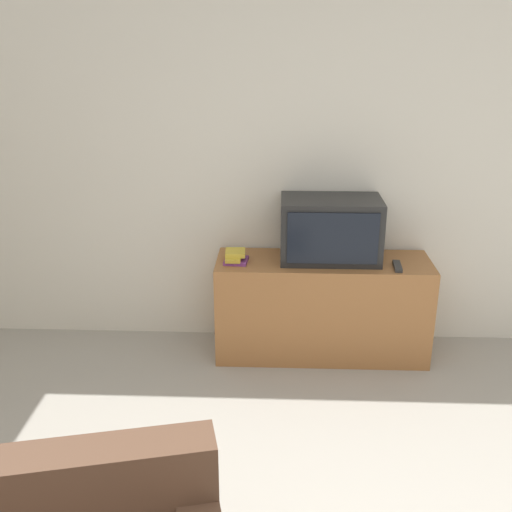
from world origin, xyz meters
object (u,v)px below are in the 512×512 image
Objects in this scene: television at (330,229)px; remote_on_stand at (397,266)px; tv_stand at (322,307)px; book_stack at (235,257)px.

remote_on_stand is (0.43, -0.15, -0.20)m from television.
remote_on_stand is at bearing -19.79° from television.
tv_stand is at bearing 165.95° from remote_on_stand.
remote_on_stand is at bearing -4.09° from book_stack.
book_stack is at bearing -176.00° from tv_stand.
tv_stand is at bearing -136.07° from television.
remote_on_stand is (0.47, -0.12, 0.36)m from tv_stand.
television is at bearing 160.21° from remote_on_stand.
remote_on_stand is at bearing -14.05° from tv_stand.
book_stack is 1.15× the size of remote_on_stand.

